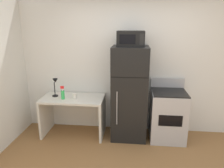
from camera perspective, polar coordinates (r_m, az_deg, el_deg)
wall_back_white at (r=4.06m, az=5.63°, el=4.95°), size 5.00×0.10×2.60m
desk at (r=4.07m, az=-10.49°, el=-6.64°), size 1.16×0.63×0.75m
desk_lamp at (r=4.04m, az=-15.30°, el=-0.10°), size 0.14×0.12×0.35m
coffee_mug at (r=3.92m, az=-10.19°, el=-3.23°), size 0.08×0.08×0.09m
spray_bottle at (r=3.92m, az=-13.33°, el=-2.65°), size 0.06×0.06×0.25m
refrigerator at (r=3.82m, az=4.79°, el=-2.63°), size 0.64×0.61×1.71m
microwave at (r=3.61m, az=5.15°, el=12.27°), size 0.46×0.35×0.26m
oven_range at (r=4.01m, az=14.97°, el=-8.19°), size 0.62×0.61×1.10m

